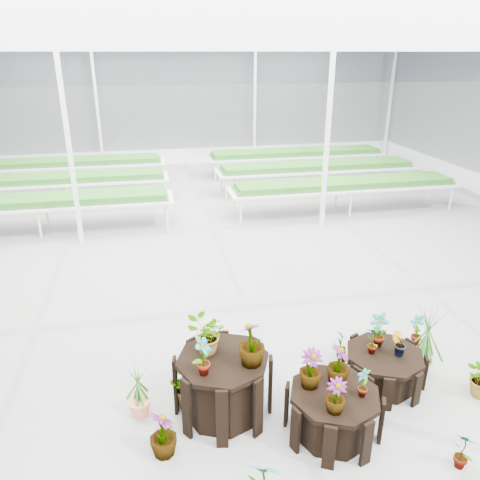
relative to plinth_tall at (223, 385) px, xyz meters
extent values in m
plane|color=gray|center=(0.64, 2.21, -0.40)|extent=(24.00, 24.00, 0.00)
cylinder|color=black|center=(0.00, 0.00, 0.00)|extent=(1.36, 1.36, 0.79)
cylinder|color=black|center=(1.20, -0.60, -0.11)|extent=(1.39, 1.39, 0.58)
cylinder|color=black|center=(2.20, 0.10, -0.16)|extent=(1.41, 1.41, 0.48)
imported|color=#245B1A|center=(-0.17, 0.15, 0.64)|extent=(0.49, 0.45, 0.48)
imported|color=#245B1A|center=(0.32, -0.17, 0.69)|extent=(0.41, 0.41, 0.58)
imported|color=#245B1A|center=(-0.08, 0.30, 0.57)|extent=(0.33, 0.29, 0.35)
imported|color=#245B1A|center=(-0.26, -0.26, 0.65)|extent=(0.29, 0.32, 0.50)
imported|color=#245B1A|center=(0.96, -0.43, 0.42)|extent=(0.28, 0.28, 0.47)
imported|color=#245B1A|center=(1.48, -0.70, 0.36)|extent=(0.18, 0.22, 0.36)
imported|color=#245B1A|center=(1.30, -0.43, 0.43)|extent=(0.33, 0.33, 0.49)
imported|color=#245B1A|center=(1.08, -0.88, 0.38)|extent=(0.29, 0.29, 0.40)
imported|color=#245B1A|center=(2.03, 0.14, 0.28)|extent=(0.24, 0.26, 0.40)
imported|color=#245B1A|center=(2.33, 0.03, 0.26)|extent=(0.23, 0.21, 0.35)
imported|color=#245B1A|center=(2.17, 0.28, 0.34)|extent=(0.29, 0.32, 0.50)
imported|color=#245B1A|center=(-0.76, -0.54, -0.12)|extent=(0.43, 0.43, 0.56)
imported|color=#245B1A|center=(-0.38, 0.21, -0.07)|extent=(0.67, 0.61, 0.65)
imported|color=#245B1A|center=(2.38, -1.36, -0.15)|extent=(0.30, 0.31, 0.49)
imported|color=#245B1A|center=(3.14, 0.85, -0.14)|extent=(0.20, 0.28, 0.52)
imported|color=#245B1A|center=(1.88, 0.77, -0.17)|extent=(0.21, 0.27, 0.46)
imported|color=#245B1A|center=(-0.35, 0.66, -0.14)|extent=(0.31, 0.35, 0.52)
camera|label=1|loc=(-0.72, -4.60, 3.80)|focal=35.00mm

